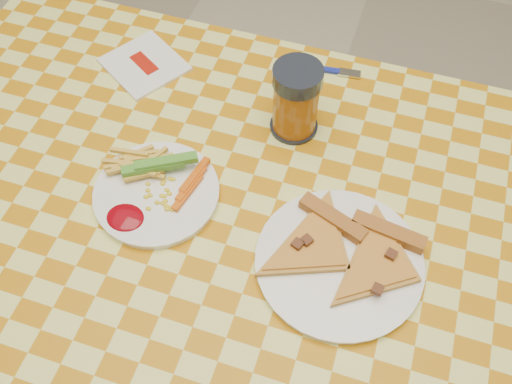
{
  "coord_description": "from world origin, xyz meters",
  "views": [
    {
      "loc": [
        0.18,
        -0.43,
        1.54
      ],
      "look_at": [
        0.02,
        0.06,
        0.78
      ],
      "focal_mm": 40.0,
      "sensor_mm": 36.0,
      "label": 1
    }
  ],
  "objects_px": {
    "table": "(235,248)",
    "plate_right": "(339,263)",
    "drink_glass": "(296,101)",
    "plate_left": "(157,194)"
  },
  "relations": [
    {
      "from": "plate_right",
      "to": "drink_glass",
      "type": "height_order",
      "value": "drink_glass"
    },
    {
      "from": "plate_right",
      "to": "table",
      "type": "bearing_deg",
      "value": 175.19
    },
    {
      "from": "drink_glass",
      "to": "plate_left",
      "type": "bearing_deg",
      "value": -129.26
    },
    {
      "from": "plate_left",
      "to": "drink_glass",
      "type": "bearing_deg",
      "value": 50.74
    },
    {
      "from": "plate_left",
      "to": "drink_glass",
      "type": "height_order",
      "value": "drink_glass"
    },
    {
      "from": "plate_left",
      "to": "plate_right",
      "type": "xyz_separation_m",
      "value": [
        0.31,
        -0.03,
        0.0
      ]
    },
    {
      "from": "plate_left",
      "to": "plate_right",
      "type": "relative_size",
      "value": 0.81
    },
    {
      "from": "table",
      "to": "plate_left",
      "type": "xyz_separation_m",
      "value": [
        -0.14,
        0.02,
        0.08
      ]
    },
    {
      "from": "table",
      "to": "plate_right",
      "type": "relative_size",
      "value": 5.11
    },
    {
      "from": "table",
      "to": "plate_right",
      "type": "height_order",
      "value": "plate_right"
    }
  ]
}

